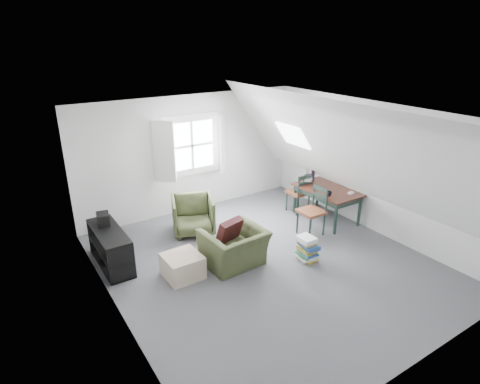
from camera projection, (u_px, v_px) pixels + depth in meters
floor at (267, 263)px, 6.82m from camera, size 5.50×5.50×0.00m
ceiling at (271, 117)px, 5.89m from camera, size 5.50×5.50×0.00m
wall_back at (191, 154)px, 8.50m from camera, size 5.00×0.00×5.00m
wall_front at (426, 278)px, 4.21m from camera, size 5.00×0.00×5.00m
wall_left at (111, 235)px, 5.09m from camera, size 0.00×5.50×5.50m
wall_right at (374, 168)px, 7.62m from camera, size 0.00×5.50×5.50m
slope_left at (178, 183)px, 5.38m from camera, size 3.19×5.50×4.48m
slope_right at (341, 149)px, 6.94m from camera, size 3.19×5.50×4.48m
dormer_window at (192, 146)px, 8.37m from camera, size 1.71×0.35×1.30m
skylight at (293, 136)px, 7.97m from camera, size 0.35×0.75×0.47m
armchair_near at (234, 264)px, 6.79m from camera, size 1.02×0.91×0.63m
armchair_far at (194, 232)px, 7.90m from camera, size 1.00×1.02×0.72m
throw_pillow at (229, 232)px, 6.71m from camera, size 0.52×0.38×0.48m
ottoman at (183, 266)px, 6.39m from camera, size 0.57×0.57×0.38m
dining_table at (327, 193)px, 8.23m from camera, size 0.81×1.35×0.67m
demijohn at (307, 178)px, 8.43m from camera, size 0.22×0.22×0.30m
vase_twigs at (313, 175)px, 8.64m from camera, size 0.07×0.08×0.56m
cup at (329, 196)px, 7.84m from camera, size 0.12×0.12×0.10m
paper_box at (351, 193)px, 7.94m from camera, size 0.12×0.09×0.04m
dining_chair_far at (299, 192)px, 8.62m from camera, size 0.42×0.42×0.89m
dining_chair_near at (313, 210)px, 7.66m from camera, size 0.44×0.44×0.94m
media_shelf at (111, 250)px, 6.65m from camera, size 0.42×1.25×0.64m
electronics_box at (103, 220)px, 6.71m from camera, size 0.25×0.31×0.22m
magazine_stack at (307, 249)px, 6.84m from camera, size 0.32×0.39×0.43m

